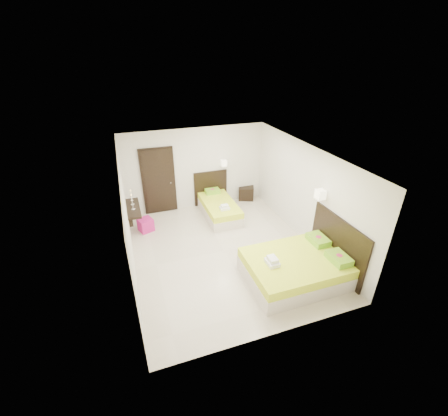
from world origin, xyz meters
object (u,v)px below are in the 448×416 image
object	(u,v)px
nightstand	(246,193)
bed_single	(219,207)
ottoman	(146,225)
bed_double	(298,266)

from	to	relation	value
nightstand	bed_single	bearing A→B (deg)	-126.19
nightstand	ottoman	size ratio (longest dim) A/B	1.35
bed_double	nightstand	bearing A→B (deg)	83.27
bed_single	ottoman	distance (m)	2.29
bed_single	bed_double	distance (m)	3.51
bed_single	ottoman	world-z (taller)	bed_single
ottoman	bed_double	bearing A→B (deg)	-46.46
bed_double	nightstand	size ratio (longest dim) A/B	4.28
bed_double	nightstand	distance (m)	4.22
nightstand	ottoman	world-z (taller)	nightstand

